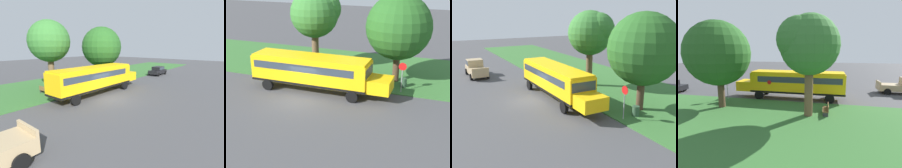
# 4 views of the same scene
# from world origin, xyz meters

# --- Properties ---
(ground_plane) EXTENTS (120.00, 120.00, 0.00)m
(ground_plane) POSITION_xyz_m (0.00, 0.00, 0.00)
(ground_plane) COLOR #424244
(grass_verge) EXTENTS (12.00, 80.00, 0.08)m
(grass_verge) POSITION_xyz_m (-10.00, 0.00, 0.04)
(grass_verge) COLOR #33662D
(grass_verge) RESTS_ON ground
(school_bus) EXTENTS (2.85, 12.42, 3.16)m
(school_bus) POSITION_xyz_m (-2.44, 0.41, 1.92)
(school_bus) COLOR yellow
(school_bus) RESTS_ON ground
(oak_tree_beside_bus) EXTENTS (4.82, 4.96, 8.35)m
(oak_tree_beside_bus) POSITION_xyz_m (-7.83, -1.56, 6.01)
(oak_tree_beside_bus) COLOR brown
(oak_tree_beside_bus) RESTS_ON ground
(oak_tree_roadside_mid) EXTENTS (5.99, 5.99, 8.23)m
(oak_tree_roadside_mid) POSITION_xyz_m (-7.11, 6.70, 5.26)
(oak_tree_roadside_mid) COLOR #4C3826
(oak_tree_roadside_mid) RESTS_ON ground
(stop_sign) EXTENTS (0.08, 0.68, 2.74)m
(stop_sign) POSITION_xyz_m (-4.60, 7.73, 1.74)
(stop_sign) COLOR gray
(stop_sign) RESTS_ON ground
(park_bench) EXTENTS (1.61, 0.54, 0.92)m
(park_bench) POSITION_xyz_m (-6.97, -3.28, 0.47)
(park_bench) COLOR brown
(park_bench) RESTS_ON ground
(trash_bin) EXTENTS (0.56, 0.56, 0.90)m
(trash_bin) POSITION_xyz_m (-5.87, 7.73, 0.45)
(trash_bin) COLOR #2D4C33
(trash_bin) RESTS_ON ground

